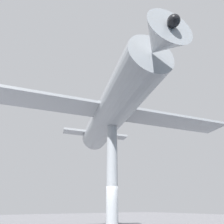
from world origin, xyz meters
The scene contains 3 objects.
support_pylon_central centered at (0.00, 0.00, 2.99)m, with size 0.63×0.63×5.99m.
suspended_airplane centered at (0.09, 0.31, 7.07)m, with size 17.49×12.47×3.16m.
visitor_person centered at (-0.71, -1.21, 0.98)m, with size 0.45×0.35×1.70m.
Camera 1 is at (5.63, 8.45, 1.55)m, focal length 28.00 mm.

